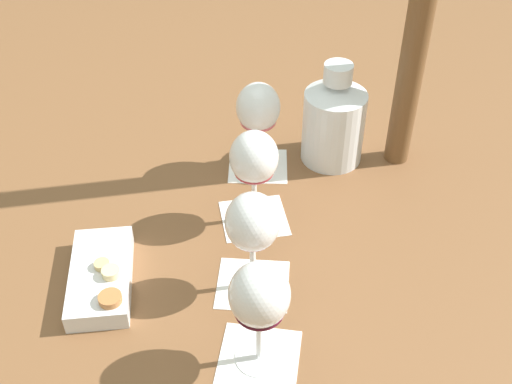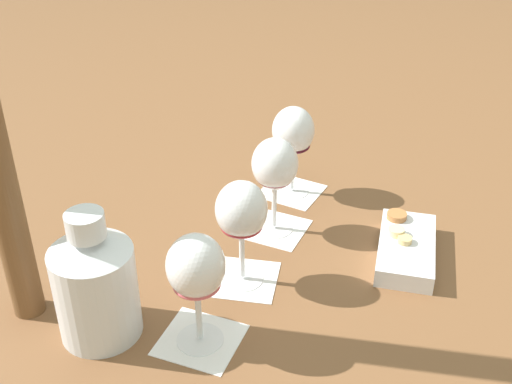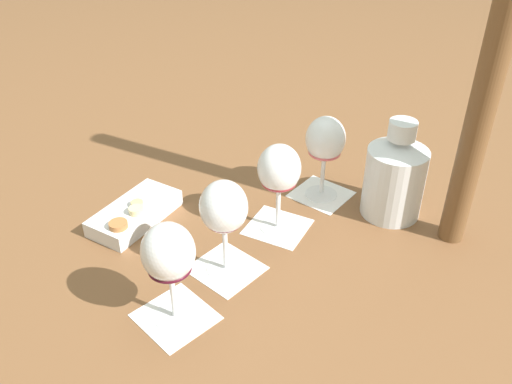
% 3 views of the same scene
% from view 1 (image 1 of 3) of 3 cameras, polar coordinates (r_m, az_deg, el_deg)
% --- Properties ---
extents(ground_plane, '(8.00, 8.00, 0.00)m').
position_cam_1_polar(ground_plane, '(1.03, -0.09, -5.05)').
color(ground_plane, brown).
extents(tasting_card_0, '(0.15, 0.15, 0.00)m').
position_cam_1_polar(tasting_card_0, '(1.18, 0.18, 2.35)').
color(tasting_card_0, white).
rests_on(tasting_card_0, ground_plane).
extents(tasting_card_1, '(0.14, 0.14, 0.00)m').
position_cam_1_polar(tasting_card_1, '(1.08, -0.17, -2.32)').
color(tasting_card_1, white).
rests_on(tasting_card_1, ground_plane).
extents(tasting_card_2, '(0.15, 0.15, 0.00)m').
position_cam_1_polar(tasting_card_2, '(0.97, -0.28, -8.20)').
color(tasting_card_2, white).
rests_on(tasting_card_2, ground_plane).
extents(tasting_card_3, '(0.15, 0.15, 0.00)m').
position_cam_1_polar(tasting_card_3, '(0.89, 0.28, -14.47)').
color(tasting_card_3, white).
rests_on(tasting_card_3, ground_plane).
extents(wine_glass_0, '(0.08, 0.08, 0.17)m').
position_cam_1_polar(wine_glass_0, '(1.12, 0.19, 7.19)').
color(wine_glass_0, white).
rests_on(wine_glass_0, tasting_card_0).
extents(wine_glass_1, '(0.08, 0.08, 0.17)m').
position_cam_1_polar(wine_glass_1, '(1.00, -0.18, 2.72)').
color(wine_glass_1, white).
rests_on(wine_glass_1, tasting_card_1).
extents(wine_glass_2, '(0.08, 0.08, 0.17)m').
position_cam_1_polar(wine_glass_2, '(0.89, -0.31, -3.10)').
color(wine_glass_2, white).
rests_on(wine_glass_2, tasting_card_2).
extents(wine_glass_3, '(0.08, 0.08, 0.17)m').
position_cam_1_polar(wine_glass_3, '(0.80, 0.31, -9.50)').
color(wine_glass_3, white).
rests_on(wine_glass_3, tasting_card_3).
extents(ceramic_vase, '(0.11, 0.11, 0.19)m').
position_cam_1_polar(ceramic_vase, '(1.17, 6.94, 6.43)').
color(ceramic_vase, silver).
rests_on(ceramic_vase, ground_plane).
extents(snack_dish, '(0.20, 0.17, 0.04)m').
position_cam_1_polar(snack_dish, '(0.99, -13.59, -7.34)').
color(snack_dish, silver).
rests_on(snack_dish, ground_plane).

